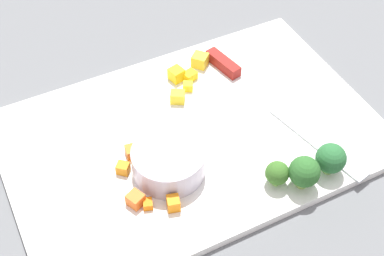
{
  "coord_description": "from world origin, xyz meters",
  "views": [
    {
      "loc": [
        0.22,
        0.43,
        0.55
      ],
      "look_at": [
        0.0,
        0.0,
        0.02
      ],
      "focal_mm": 51.03,
      "sensor_mm": 36.0,
      "label": 1
    }
  ],
  "objects": [
    {
      "name": "ground_plane",
      "position": [
        0.0,
        0.0,
        0.0
      ],
      "size": [
        4.0,
        4.0,
        0.0
      ],
      "primitive_type": "plane",
      "color": "slate"
    },
    {
      "name": "carrot_dice_1",
      "position": [
        0.07,
        0.1,
        0.02
      ],
      "size": [
        0.02,
        0.02,
        0.02
      ],
      "primitive_type": "cube",
      "rotation": [
        0.0,
        0.0,
        1.31
      ],
      "color": "orange",
      "rests_on": "cutting_board"
    },
    {
      "name": "pepper_dice_0",
      "position": [
        -0.03,
        -0.1,
        0.02
      ],
      "size": [
        0.02,
        0.02,
        0.02
      ],
      "primitive_type": "cube",
      "rotation": [
        0.0,
        0.0,
        0.24
      ],
      "color": "yellow",
      "rests_on": "cutting_board"
    },
    {
      "name": "prep_bowl",
      "position": [
        0.05,
        0.04,
        0.03
      ],
      "size": [
        0.09,
        0.09,
        0.04
      ],
      "primitive_type": "cylinder",
      "color": "#BCB4C4",
      "rests_on": "cutting_board"
    },
    {
      "name": "pepper_dice_2",
      "position": [
        -0.04,
        -0.1,
        0.02
      ],
      "size": [
        0.02,
        0.02,
        0.01
      ],
      "primitive_type": "cube",
      "rotation": [
        0.0,
        0.0,
        1.86
      ],
      "color": "yellow",
      "rests_on": "cutting_board"
    },
    {
      "name": "chef_knife",
      "position": [
        -0.12,
        -0.03,
        0.02
      ],
      "size": [
        0.08,
        0.29,
        0.02
      ],
      "rotation": [
        0.0,
        0.0,
        1.78
      ],
      "color": "silver",
      "rests_on": "cutting_board"
    },
    {
      "name": "pepper_dice_3",
      "position": [
        -0.01,
        -0.06,
        0.02
      ],
      "size": [
        0.02,
        0.02,
        0.02
      ],
      "primitive_type": "cube",
      "rotation": [
        0.0,
        0.0,
        2.61
      ],
      "color": "yellow",
      "rests_on": "cutting_board"
    },
    {
      "name": "pepper_dice_4",
      "position": [
        -0.03,
        -0.08,
        0.02
      ],
      "size": [
        0.02,
        0.02,
        0.01
      ],
      "primitive_type": "cube",
      "rotation": [
        0.0,
        0.0,
        1.05
      ],
      "color": "yellow",
      "rests_on": "cutting_board"
    },
    {
      "name": "carrot_dice_4",
      "position": [
        0.11,
        0.02,
        0.02
      ],
      "size": [
        0.02,
        0.02,
        0.01
      ],
      "primitive_type": "cube",
      "rotation": [
        0.0,
        0.0,
        2.42
      ],
      "color": "orange",
      "rests_on": "cutting_board"
    },
    {
      "name": "cutting_board",
      "position": [
        0.0,
        0.0,
        0.01
      ],
      "size": [
        0.49,
        0.32,
        0.01
      ],
      "primitive_type": "cube",
      "color": "white",
      "rests_on": "ground_plane"
    },
    {
      "name": "carrot_dice_2",
      "position": [
        0.11,
        0.07,
        0.02
      ],
      "size": [
        0.02,
        0.02,
        0.02
      ],
      "primitive_type": "cube",
      "rotation": [
        0.0,
        0.0,
        1.99
      ],
      "color": "orange",
      "rests_on": "cutting_board"
    },
    {
      "name": "pepper_dice_1",
      "position": [
        -0.07,
        -0.12,
        0.02
      ],
      "size": [
        0.03,
        0.03,
        0.02
      ],
      "primitive_type": "cube",
      "rotation": [
        0.0,
        0.0,
        0.73
      ],
      "color": "yellow",
      "rests_on": "cutting_board"
    },
    {
      "name": "carrot_dice_3",
      "position": [
        0.1,
        0.08,
        0.02
      ],
      "size": [
        0.01,
        0.02,
        0.01
      ],
      "primitive_type": "cube",
      "rotation": [
        0.0,
        0.0,
        2.83
      ],
      "color": "orange",
      "rests_on": "cutting_board"
    },
    {
      "name": "broccoli_floret_0",
      "position": [
        -0.05,
        0.12,
        0.03
      ],
      "size": [
        0.03,
        0.03,
        0.03
      ],
      "color": "#87BB57",
      "rests_on": "cutting_board"
    },
    {
      "name": "carrot_dice_0",
      "position": [
        0.08,
        -0.0,
        0.02
      ],
      "size": [
        0.02,
        0.02,
        0.01
      ],
      "primitive_type": "cube",
      "rotation": [
        0.0,
        0.0,
        3.0
      ],
      "color": "orange",
      "rests_on": "cutting_board"
    },
    {
      "name": "broccoli_floret_1",
      "position": [
        -0.12,
        0.13,
        0.04
      ],
      "size": [
        0.04,
        0.04,
        0.04
      ],
      "color": "#82B155",
      "rests_on": "cutting_board"
    },
    {
      "name": "broccoli_floret_2",
      "position": [
        -0.08,
        0.14,
        0.04
      ],
      "size": [
        0.04,
        0.04,
        0.05
      ],
      "color": "#92B555",
      "rests_on": "cutting_board"
    }
  ]
}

